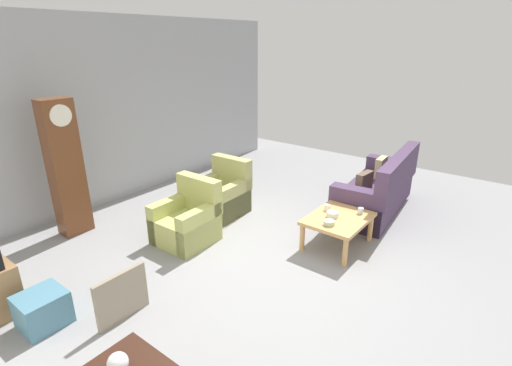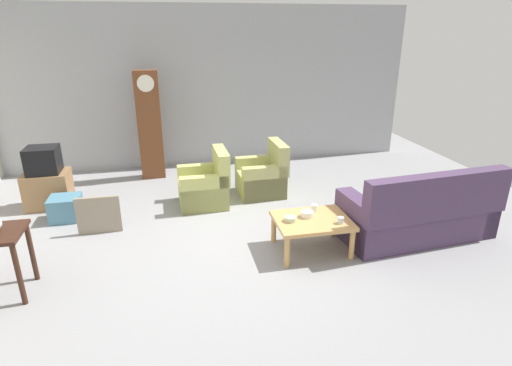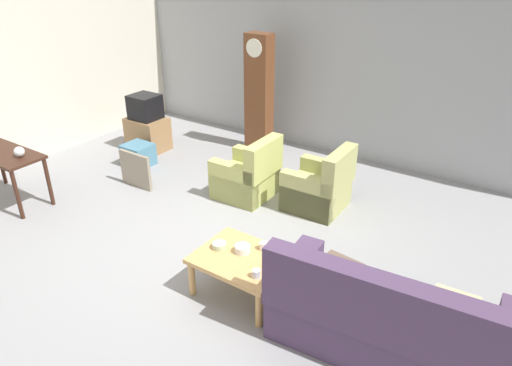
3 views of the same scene
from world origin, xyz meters
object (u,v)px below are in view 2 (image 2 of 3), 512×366
at_px(armchair_olive_near, 206,187).
at_px(coffee_table_wood, 312,223).
at_px(tv_crt, 43,160).
at_px(cup_white_porcelain, 314,208).
at_px(tv_stand_cabinet, 49,189).
at_px(storage_box_blue, 66,208).
at_px(framed_picture_leaning, 99,215).
at_px(grandfather_clock, 150,125).
at_px(cup_blue_rimmed, 341,220).
at_px(bowl_white_stacked, 307,214).
at_px(bowl_shallow_green, 290,219).
at_px(couch_floral, 419,215).
at_px(armchair_olive_far, 263,177).

relative_size(armchair_olive_near, coffee_table_wood, 0.96).
xyz_separation_m(armchair_olive_near, tv_crt, (-2.51, 0.46, 0.49)).
bearing_deg(cup_white_porcelain, coffee_table_wood, -114.90).
distance_m(tv_stand_cabinet, storage_box_blue, 0.70).
bearing_deg(armchair_olive_near, framed_picture_leaning, -155.91).
distance_m(grandfather_clock, cup_blue_rimmed, 4.33).
relative_size(bowl_white_stacked, bowl_shallow_green, 1.07).
bearing_deg(grandfather_clock, storage_box_blue, -126.66).
distance_m(grandfather_clock, bowl_white_stacked, 3.92).
distance_m(coffee_table_wood, storage_box_blue, 3.75).
xyz_separation_m(tv_stand_cabinet, tv_crt, (0.00, 0.00, 0.50)).
height_order(couch_floral, tv_stand_cabinet, couch_floral).
xyz_separation_m(tv_crt, framed_picture_leaning, (0.93, -1.17, -0.52)).
xyz_separation_m(armchair_olive_far, bowl_white_stacked, (0.12, -2.00, 0.19)).
bearing_deg(couch_floral, tv_stand_cabinet, 156.86).
relative_size(tv_stand_cabinet, bowl_shallow_green, 4.46).
bearing_deg(grandfather_clock, cup_white_porcelain, -55.43).
distance_m(armchair_olive_far, coffee_table_wood, 2.08).
height_order(armchair_olive_near, cup_white_porcelain, armchair_olive_near).
distance_m(couch_floral, cup_white_porcelain, 1.48).
height_order(coffee_table_wood, cup_blue_rimmed, cup_blue_rimmed).
height_order(armchair_olive_far, coffee_table_wood, armchair_olive_far).
relative_size(couch_floral, cup_white_porcelain, 25.11).
relative_size(armchair_olive_far, coffee_table_wood, 0.96).
relative_size(armchair_olive_far, tv_stand_cabinet, 1.35).
xyz_separation_m(cup_white_porcelain, bowl_white_stacked, (-0.16, -0.16, -0.00)).
relative_size(coffee_table_wood, bowl_white_stacked, 5.86).
bearing_deg(framed_picture_leaning, bowl_white_stacked, -20.63).
relative_size(storage_box_blue, cup_white_porcelain, 5.19).
xyz_separation_m(armchair_olive_near, grandfather_clock, (-0.87, 1.58, 0.72)).
bearing_deg(armchair_olive_far, bowl_shallow_green, -93.46).
relative_size(tv_crt, storage_box_blue, 1.07).
bearing_deg(cup_blue_rimmed, coffee_table_wood, 147.59).
xyz_separation_m(storage_box_blue, bowl_white_stacked, (3.30, -1.60, 0.31)).
distance_m(coffee_table_wood, framed_picture_leaning, 2.99).
height_order(storage_box_blue, cup_white_porcelain, cup_white_porcelain).
relative_size(tv_crt, cup_white_porcelain, 5.56).
height_order(storage_box_blue, bowl_shallow_green, bowl_shallow_green).
distance_m(armchair_olive_far, storage_box_blue, 3.20).
distance_m(armchair_olive_far, tv_crt, 3.58).
xyz_separation_m(tv_stand_cabinet, cup_blue_rimmed, (4.01, -2.46, 0.20)).
distance_m(couch_floral, cup_blue_rimmed, 1.28).
distance_m(tv_crt, storage_box_blue, 0.92).
distance_m(couch_floral, armchair_olive_far, 2.69).
height_order(armchair_olive_near, coffee_table_wood, armchair_olive_near).
distance_m(cup_white_porcelain, bowl_shallow_green, 0.47).
bearing_deg(coffee_table_wood, storage_box_blue, 153.39).
bearing_deg(bowl_white_stacked, cup_white_porcelain, 46.12).
bearing_deg(storage_box_blue, bowl_shallow_green, -28.85).
distance_m(armchair_olive_far, cup_blue_rimmed, 2.32).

